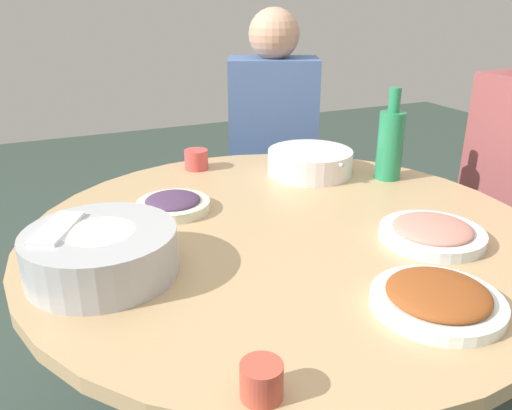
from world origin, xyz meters
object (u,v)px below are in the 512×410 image
stool_for_diner_right (271,248)px  diner_right (273,126)px  round_dining_table (284,281)px  tea_cup_near (262,380)px  rice_bowl (101,252)px  dish_stirfry (438,298)px  stool_for_diner_left (498,308)px  soup_bowl (310,163)px  green_bottle (390,143)px  tea_cup_far (196,159)px  dish_eggplant (173,204)px  dish_shrimp (432,232)px

stool_for_diner_right → diner_right: size_ratio=0.58×
round_dining_table → tea_cup_near: (0.28, 0.49, 0.17)m
tea_cup_near → diner_right: (-0.64, -1.30, 0.01)m
round_dining_table → rice_bowl: rice_bowl is taller
dish_stirfry → stool_for_diner_left: bearing=-148.7°
rice_bowl → soup_bowl: rice_bowl is taller
green_bottle → dish_stirfry: bearing=59.9°
dish_stirfry → tea_cup_far: tea_cup_far is taller
green_bottle → stool_for_diner_left: size_ratio=0.62×
dish_stirfry → stool_for_diner_right: dish_stirfry is taller
soup_bowl → dish_eggplant: (0.47, 0.12, -0.02)m
dish_shrimp → rice_bowl: bearing=-11.7°
stool_for_diner_left → stool_for_diner_right: size_ratio=1.00×
dish_stirfry → dish_eggplant: bearing=-63.8°
round_dining_table → diner_right: size_ratio=1.62×
rice_bowl → green_bottle: (-0.88, -0.25, 0.06)m
rice_bowl → round_dining_table: bearing=-173.8°
dish_eggplant → tea_cup_far: 0.34m
dish_eggplant → green_bottle: bearing=178.6°
tea_cup_far → diner_right: size_ratio=0.10×
soup_bowl → dish_shrimp: 0.52m
dish_stirfry → stool_for_diner_left: dish_stirfry is taller
dish_shrimp → stool_for_diner_right: bearing=-94.6°
tea_cup_near → rice_bowl: bearing=-71.4°
rice_bowl → tea_cup_far: 0.68m
dish_shrimp → stool_for_diner_left: 0.85m
dish_stirfry → stool_for_diner_right: size_ratio=0.54×
round_dining_table → dish_eggplant: dish_eggplant is taller
rice_bowl → dish_stirfry: bearing=145.1°
dish_eggplant → dish_stirfry: (-0.31, 0.63, 0.00)m
rice_bowl → stool_for_diner_left: 1.43m
dish_eggplant → round_dining_table: bearing=135.1°
dish_eggplant → tea_cup_near: size_ratio=3.10×
tea_cup_near → diner_right: 1.45m
tea_cup_far → tea_cup_near: bearing=77.1°
stool_for_diner_left → soup_bowl: bearing=-22.7°
dish_stirfry → tea_cup_far: 0.94m
green_bottle → dish_eggplant: bearing=-1.4°
tea_cup_near → green_bottle: bearing=-136.9°
green_bottle → tea_cup_near: size_ratio=4.44×
rice_bowl → dish_eggplant: 0.34m
soup_bowl → tea_cup_far: (0.31, -0.19, -0.00)m
rice_bowl → dish_shrimp: (-0.71, 0.15, -0.03)m
tea_cup_far → diner_right: diner_right is taller
round_dining_table → stool_for_diner_left: 0.96m
round_dining_table → dish_shrimp: size_ratio=5.23×
dish_stirfry → stool_for_diner_right: 1.36m
rice_bowl → stool_for_diner_right: 1.29m
soup_bowl → dish_eggplant: soup_bowl is taller
round_dining_table → stool_for_diner_left: (-0.88, -0.07, -0.36)m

